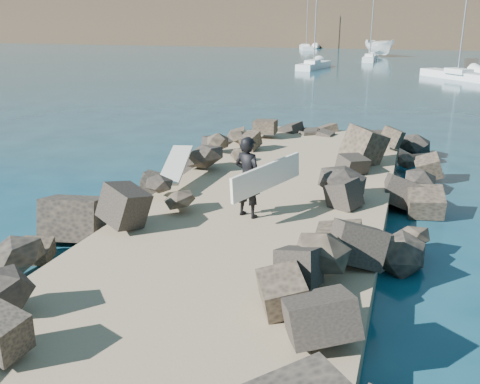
{
  "coord_description": "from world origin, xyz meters",
  "views": [
    {
      "loc": [
        3.35,
        -11.4,
        5.03
      ],
      "look_at": [
        0.0,
        -1.0,
        1.5
      ],
      "focal_mm": 40.0,
      "sensor_mm": 36.0,
      "label": 1
    }
  ],
  "objects": [
    {
      "name": "surfboard_resting",
      "position": [
        -2.83,
        1.87,
        1.04
      ],
      "size": [
        1.09,
        2.41,
        0.08
      ],
      "primitive_type": "cube",
      "rotation": [
        0.0,
        0.0,
        0.22
      ],
      "color": "beige",
      "rests_on": "riprap_left"
    },
    {
      "name": "riprap_right",
      "position": [
        2.9,
        -1.5,
        0.5
      ],
      "size": [
        2.6,
        22.0,
        1.0
      ],
      "primitive_type": "cube",
      "color": "black",
      "rests_on": "ground"
    },
    {
      "name": "sailboat_b",
      "position": [
        -2.38,
        59.9,
        0.35
      ],
      "size": [
        1.41,
        6.19,
        7.55
      ],
      "color": "white",
      "rests_on": "ground"
    },
    {
      "name": "boat_imported",
      "position": [
        -1.91,
        70.1,
        1.22
      ],
      "size": [
        5.68,
        6.5,
        2.44
      ],
      "primitive_type": "imported",
      "rotation": [
        0.0,
        0.0,
        0.64
      ],
      "color": "white",
      "rests_on": "ground"
    },
    {
      "name": "sailboat_e",
      "position": [
        -15.5,
        85.1,
        0.35
      ],
      "size": [
        3.97,
        8.42,
        9.81
      ],
      "color": "white",
      "rests_on": "ground"
    },
    {
      "name": "jetty",
      "position": [
        0.0,
        -2.0,
        0.3
      ],
      "size": [
        6.0,
        26.0,
        0.6
      ],
      "primitive_type": "cube",
      "color": "#8C7759",
      "rests_on": "ground"
    },
    {
      "name": "ground",
      "position": [
        0.0,
        0.0,
        0.0
      ],
      "size": [
        800.0,
        800.0,
        0.0
      ],
      "primitive_type": "plane",
      "color": "#0F384C",
      "rests_on": "ground"
    },
    {
      "name": "sailboat_c",
      "position": [
        6.92,
        40.47,
        0.35
      ],
      "size": [
        6.35,
        7.31,
        9.51
      ],
      "color": "white",
      "rests_on": "ground"
    },
    {
      "name": "riprap_left",
      "position": [
        -2.9,
        -1.5,
        0.5
      ],
      "size": [
        2.6,
        22.0,
        1.0
      ],
      "primitive_type": "cube",
      "color": "black",
      "rests_on": "ground"
    },
    {
      "name": "sailboat_a",
      "position": [
        -7.16,
        47.07,
        0.35
      ],
      "size": [
        2.61,
        7.48,
        8.81
      ],
      "color": "white",
      "rests_on": "ground"
    },
    {
      "name": "surfer_with_board",
      "position": [
        -0.05,
        -0.05,
        1.56
      ],
      "size": [
        1.39,
        2.18,
        1.91
      ],
      "color": "black",
      "rests_on": "jetty"
    }
  ]
}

